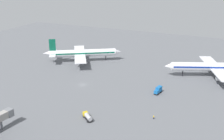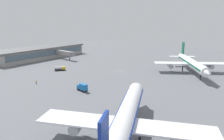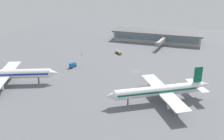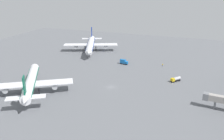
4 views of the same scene
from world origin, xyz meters
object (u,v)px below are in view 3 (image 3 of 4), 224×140
object	(u,v)px
ground_crew_worker	(82,54)
fuel_truck	(118,52)
airplane_taxiing	(7,74)
airplane_at_gate	(160,90)
catering_truck	(73,65)

from	to	relation	value
ground_crew_worker	fuel_truck	bearing A→B (deg)	-19.02
ground_crew_worker	airplane_taxiing	bearing A→B (deg)	-149.18
ground_crew_worker	airplane_at_gate	bearing A→B (deg)	-83.98
airplane_taxiing	fuel_truck	distance (m)	83.29
catering_truck	ground_crew_worker	distance (m)	26.17
airplane_at_gate	fuel_truck	xyz separation A→B (m)	(40.82, -66.53, -4.37)
airplane_taxiing	fuel_truck	bearing A→B (deg)	38.12
airplane_at_gate	ground_crew_worker	size ratio (longest dim) A/B	27.71
catering_truck	ground_crew_worker	size ratio (longest dim) A/B	3.50
catering_truck	airplane_taxiing	bearing A→B (deg)	158.72
airplane_at_gate	airplane_taxiing	distance (m)	82.27
airplane_taxiing	ground_crew_worker	distance (m)	63.16
catering_truck	ground_crew_worker	bearing A→B (deg)	21.99
airplane_at_gate	ground_crew_worker	distance (m)	85.72
airplane_taxiing	airplane_at_gate	bearing A→B (deg)	-18.18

